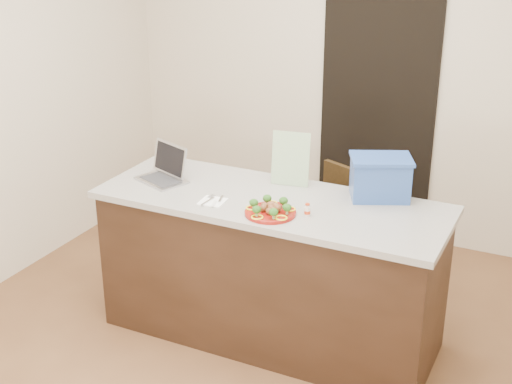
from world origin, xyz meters
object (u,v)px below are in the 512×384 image
at_px(yogurt_bottle, 307,211).
at_px(chair, 340,225).
at_px(laptop, 165,170).
at_px(napkin, 213,201).
at_px(plate, 270,212).
at_px(island, 271,269).
at_px(blue_box, 380,177).

height_order(yogurt_bottle, chair, yogurt_bottle).
distance_m(yogurt_bottle, laptop, 1.02).
distance_m(napkin, chair, 1.08).
bearing_deg(yogurt_bottle, napkin, -174.68).
xyz_separation_m(plate, laptop, (-0.81, 0.21, 0.05)).
height_order(island, chair, island).
relative_size(plate, chair, 0.32).
bearing_deg(laptop, yogurt_bottle, 13.10).
relative_size(yogurt_bottle, chair, 0.08).
distance_m(island, plate, 0.52).
bearing_deg(island, plate, -66.67).
xyz_separation_m(plate, yogurt_bottle, (0.19, 0.07, 0.02)).
xyz_separation_m(island, blue_box, (0.56, 0.29, 0.58)).
height_order(napkin, yogurt_bottle, yogurt_bottle).
bearing_deg(napkin, laptop, 156.08).
bearing_deg(chair, yogurt_bottle, -60.52).
relative_size(blue_box, chair, 0.47).
xyz_separation_m(plate, blue_box, (0.47, 0.50, 0.11)).
height_order(plate, napkin, plate).
bearing_deg(napkin, yogurt_bottle, 5.32).
xyz_separation_m(island, napkin, (-0.28, -0.19, 0.46)).
xyz_separation_m(laptop, chair, (0.92, 0.68, -0.47)).
xyz_separation_m(plate, napkin, (-0.37, 0.02, -0.01)).
relative_size(laptop, blue_box, 0.85).
height_order(island, laptop, laptop).
bearing_deg(plate, laptop, 165.39).
xyz_separation_m(island, plate, (0.09, -0.21, 0.47)).
relative_size(napkin, yogurt_bottle, 1.89).
relative_size(napkin, laptop, 0.39).
distance_m(plate, chair, 0.99).
bearing_deg(island, yogurt_bottle, -26.04).
bearing_deg(blue_box, yogurt_bottle, -147.34).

